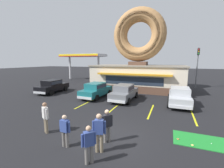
% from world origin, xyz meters
% --- Properties ---
extents(ground_plane, '(160.00, 160.00, 0.00)m').
position_xyz_m(ground_plane, '(0.00, 0.00, 0.00)').
color(ground_plane, black).
extents(donut_shop_building, '(12.30, 6.75, 10.96)m').
position_xyz_m(donut_shop_building, '(-1.54, 13.94, 3.74)').
color(donut_shop_building, brown).
rests_on(donut_shop_building, ground).
extents(putting_mat, '(3.89, 1.54, 0.03)m').
position_xyz_m(putting_mat, '(4.99, 1.30, 0.01)').
color(putting_mat, '#1E842D').
rests_on(putting_mat, ground).
extents(mini_donut_near_right, '(0.13, 0.13, 0.04)m').
position_xyz_m(mini_donut_near_right, '(3.27, 1.03, 0.05)').
color(mini_donut_near_right, '#D17F47').
rests_on(mini_donut_near_right, putting_mat).
extents(mini_donut_mid_centre, '(0.13, 0.13, 0.04)m').
position_xyz_m(mini_donut_mid_centre, '(3.88, 0.67, 0.05)').
color(mini_donut_mid_centre, '#E5C666').
rests_on(mini_donut_mid_centre, putting_mat).
extents(golf_ball, '(0.04, 0.04, 0.04)m').
position_xyz_m(golf_ball, '(4.75, 1.15, 0.05)').
color(golf_ball, white).
rests_on(golf_ball, putting_mat).
extents(car_silver, '(1.99, 4.57, 1.60)m').
position_xyz_m(car_silver, '(3.59, 7.71, 0.87)').
color(car_silver, '#B2B5BA').
rests_on(car_silver, ground).
extents(car_black, '(2.15, 4.64, 1.60)m').
position_xyz_m(car_black, '(-10.98, 7.71, 0.87)').
color(car_black, black).
rests_on(car_black, ground).
extents(car_teal, '(2.21, 4.67, 1.60)m').
position_xyz_m(car_teal, '(-4.74, 7.48, 0.87)').
color(car_teal, '#196066').
rests_on(car_teal, ground).
extents(car_grey, '(2.10, 4.62, 1.60)m').
position_xyz_m(car_grey, '(-1.54, 7.47, 0.87)').
color(car_grey, slate).
rests_on(car_grey, ground).
extents(pedestrian_blue_sweater_man, '(0.44, 0.46, 1.55)m').
position_xyz_m(pedestrian_blue_sweater_man, '(-0.03, -2.15, 0.85)').
color(pedestrian_blue_sweater_man, slate).
rests_on(pedestrian_blue_sweater_man, ground).
extents(pedestrian_hooded_kid, '(0.44, 0.46, 1.66)m').
position_xyz_m(pedestrian_hooded_kid, '(-0.00, -0.47, 0.92)').
color(pedestrian_hooded_kid, slate).
rests_on(pedestrian_hooded_kid, ground).
extents(pedestrian_leather_jacket_man, '(0.60, 0.26, 1.54)m').
position_xyz_m(pedestrian_leather_jacket_man, '(-1.64, -1.55, 0.85)').
color(pedestrian_leather_jacket_man, slate).
rests_on(pedestrian_leather_jacket_man, ground).
extents(pedestrian_clipboard_woman, '(0.53, 0.39, 1.73)m').
position_xyz_m(pedestrian_clipboard_woman, '(-3.54, -0.81, 0.97)').
color(pedestrian_clipboard_woman, '#7F7056').
rests_on(pedestrian_clipboard_woman, ground).
extents(pedestrian_beanie_man, '(0.57, 0.35, 1.75)m').
position_xyz_m(pedestrian_beanie_man, '(0.01, -1.34, 0.98)').
color(pedestrian_beanie_man, '#7F7056').
rests_on(pedestrian_beanie_man, ground).
extents(trash_bin, '(0.57, 0.57, 0.97)m').
position_xyz_m(trash_bin, '(4.53, 10.84, 0.50)').
color(trash_bin, '#51565B').
rests_on(trash_bin, ground).
extents(traffic_light_pole, '(0.28, 0.47, 5.80)m').
position_xyz_m(traffic_light_pole, '(6.20, 17.75, 3.71)').
color(traffic_light_pole, '#595B60').
rests_on(traffic_light_pole, ground).
extents(gas_station_canopy, '(9.00, 4.46, 5.30)m').
position_xyz_m(gas_station_canopy, '(-14.44, 20.52, 4.86)').
color(gas_station_canopy, silver).
rests_on(gas_station_canopy, ground).
extents(parking_stripe_far_left, '(0.12, 3.60, 0.01)m').
position_xyz_m(parking_stripe_far_left, '(-4.56, 5.00, 0.00)').
color(parking_stripe_far_left, yellow).
rests_on(parking_stripe_far_left, ground).
extents(parking_stripe_left, '(0.12, 3.60, 0.01)m').
position_xyz_m(parking_stripe_left, '(-1.56, 5.00, 0.00)').
color(parking_stripe_left, yellow).
rests_on(parking_stripe_left, ground).
extents(parking_stripe_mid_left, '(0.12, 3.60, 0.01)m').
position_xyz_m(parking_stripe_mid_left, '(1.44, 5.00, 0.00)').
color(parking_stripe_mid_left, yellow).
rests_on(parking_stripe_mid_left, ground).
extents(parking_stripe_centre, '(0.12, 3.60, 0.01)m').
position_xyz_m(parking_stripe_centre, '(4.44, 5.00, 0.00)').
color(parking_stripe_centre, yellow).
rests_on(parking_stripe_centre, ground).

